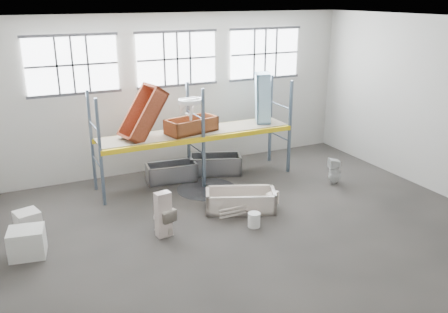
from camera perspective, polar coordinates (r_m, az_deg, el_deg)
floor at (r=12.10m, az=3.10°, el=-8.61°), size 12.00×10.00×0.10m
ceiling at (r=10.74m, az=3.60°, el=16.29°), size 12.00×10.00×0.10m
wall_back at (r=15.64m, az=-5.68°, el=7.64°), size 12.00×0.10×5.00m
wall_front at (r=7.42m, az=22.56°, el=-6.79°), size 12.00×0.10×5.00m
wall_right at (r=14.97m, az=24.19°, el=5.56°), size 0.10×10.00×5.00m
window_left at (r=14.59m, az=-17.74°, el=10.42°), size 2.60×0.04×1.60m
window_mid at (r=15.36m, az=-5.67°, el=11.60°), size 2.60×0.04×1.60m
window_right at (r=16.72m, az=4.92°, el=12.21°), size 2.60×0.04×1.60m
rack_upright_la at (r=13.12m, az=-14.62°, el=0.37°), size 0.08×0.08×3.00m
rack_upright_lb at (r=14.25m, az=-15.60°, el=1.75°), size 0.08×0.08×3.00m
rack_upright_ma at (r=13.94m, az=-2.49°, el=2.07°), size 0.08×0.08×3.00m
rack_upright_mb at (r=15.01m, az=-4.30°, el=3.27°), size 0.08×0.08×3.00m
rack_upright_ra at (r=15.31m, az=7.90°, el=3.46°), size 0.08×0.08×3.00m
rack_upright_rb at (r=16.29m, az=5.59°, el=4.49°), size 0.08×0.08×3.00m
rack_beam_front at (r=13.94m, az=-2.49°, el=2.07°), size 6.00×0.10×0.14m
rack_beam_back at (r=15.01m, az=-4.30°, el=3.27°), size 6.00×0.10×0.14m
shelf_deck at (r=14.45m, az=-3.43°, el=3.00°), size 5.90×1.10×0.03m
wet_patch at (r=14.27m, az=-2.09°, el=-3.90°), size 1.80×1.80×0.00m
bathtub_beige at (r=12.85m, az=1.99°, el=-5.27°), size 2.05×1.53×0.55m
cistern_spare at (r=12.97m, az=5.79°, el=-5.08°), size 0.43×0.33×0.37m
sink_in_tub at (r=12.56m, az=3.30°, el=-6.46°), size 0.47×0.47×0.14m
toilet_beige at (r=11.73m, az=-7.33°, el=-7.52°), size 0.56×0.76×0.69m
cistern_tall at (r=11.49m, az=-7.29°, el=-6.90°), size 0.39×0.29×1.13m
toilet_white at (r=14.91m, az=13.14°, el=-1.71°), size 0.48×0.47×0.82m
steel_tub_left at (r=14.89m, az=-6.32°, el=-1.87°), size 1.59×0.87×0.56m
steel_tub_right at (r=15.40m, az=-1.06°, el=-0.94°), size 1.81×1.30×0.60m
rust_tub_flat at (r=14.27m, az=-3.94°, el=3.79°), size 1.67×1.07×0.43m
rust_tub_tilted at (r=13.78m, az=-9.71°, el=5.05°), size 1.51×1.09×1.67m
sink_on_shelf at (r=13.85m, az=-4.00°, el=4.49°), size 0.81×0.68×0.64m
blue_tub_upright at (r=15.31m, az=4.67°, el=7.02°), size 0.76×0.88×1.59m
bucket at (r=12.01m, az=3.63°, el=-7.58°), size 0.41×0.41×0.37m
carton_near at (r=11.54m, az=-22.56°, el=-9.51°), size 0.86×0.77×0.65m
carton_far at (r=12.84m, az=-22.51°, el=-7.06°), size 0.67×0.67×0.46m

